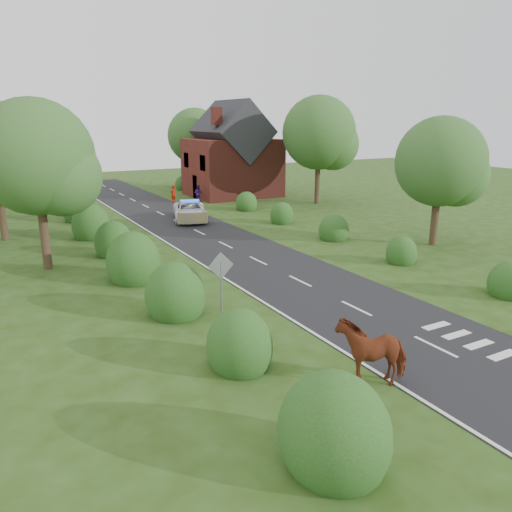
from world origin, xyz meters
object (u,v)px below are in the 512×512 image
pedestrian_red (173,194)px  pedestrian_purple (198,193)px  cow (371,354)px  police_van (190,211)px  road_sign (221,275)px

pedestrian_red → pedestrian_purple: size_ratio=1.03×
cow → police_van: 25.14m
road_sign → pedestrian_red: bearing=73.6°
police_van → pedestrian_red: bearing=95.9°
road_sign → police_van: (6.05, 18.22, -0.95)m
road_sign → pedestrian_purple: 27.87m
road_sign → pedestrian_purple: (9.98, 26.01, -0.88)m
cow → pedestrian_red: bearing=-170.6°
pedestrian_purple → cow: bearing=119.1°
road_sign → cow: size_ratio=1.13×
police_van → cow: bearing=-82.2°
cow → police_van: bearing=-170.1°
cow → pedestrian_red: size_ratio=1.41×
road_sign → pedestrian_red: size_ratio=1.59×
cow → pedestrian_purple: size_ratio=1.45×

